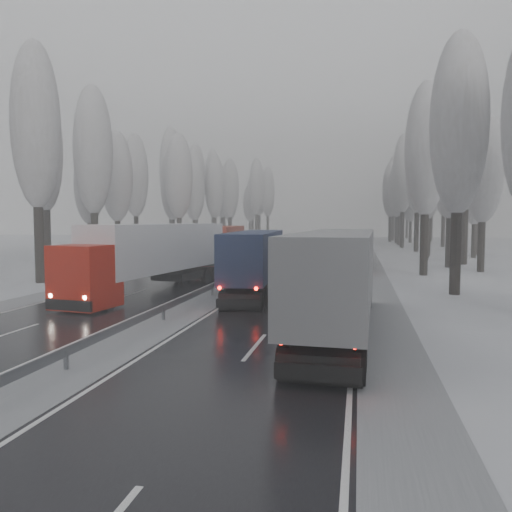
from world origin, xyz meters
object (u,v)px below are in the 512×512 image
(truck_blue_box, at_px, (257,257))
(box_truck_distant, at_px, (327,237))
(truck_cream_box, at_px, (351,245))
(truck_red_red, at_px, (224,241))
(truck_red_white, at_px, (153,253))
(truck_grey_tarp, at_px, (339,274))

(truck_blue_box, relative_size, box_truck_distant, 1.99)
(truck_cream_box, distance_m, truck_red_red, 14.65)
(truck_blue_box, xyz_separation_m, truck_red_white, (-6.61, -1.58, 0.28))
(truck_grey_tarp, xyz_separation_m, box_truck_distant, (-5.33, 76.59, -1.02))
(truck_grey_tarp, distance_m, truck_red_red, 37.31)
(truck_blue_box, bearing_deg, truck_grey_tarp, -66.43)
(box_truck_distant, xyz_separation_m, truck_red_red, (-9.08, -42.17, 0.90))
(truck_blue_box, distance_m, truck_red_white, 6.81)
(truck_cream_box, xyz_separation_m, truck_red_red, (-14.41, 2.67, 0.18))
(truck_cream_box, distance_m, truck_red_white, 25.66)
(truck_cream_box, xyz_separation_m, box_truck_distant, (-5.33, 44.84, -0.72))
(box_truck_distant, bearing_deg, truck_red_white, -99.82)
(box_truck_distant, relative_size, truck_red_white, 0.45)
(truck_grey_tarp, height_order, box_truck_distant, truck_grey_tarp)
(box_truck_distant, bearing_deg, truck_blue_box, -94.23)
(truck_grey_tarp, distance_m, truck_red_white, 15.40)
(truck_cream_box, bearing_deg, truck_grey_tarp, -90.16)
(truck_grey_tarp, relative_size, truck_red_red, 1.05)
(truck_red_white, xyz_separation_m, truck_red_red, (-2.09, 25.17, -0.25))
(truck_red_red, bearing_deg, truck_grey_tarp, -72.11)
(truck_red_white, bearing_deg, truck_cream_box, 69.02)
(box_truck_distant, bearing_deg, truck_cream_box, -87.12)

